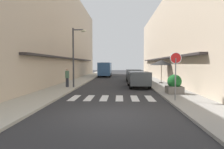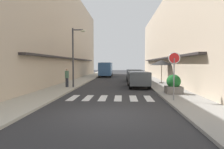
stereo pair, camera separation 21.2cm
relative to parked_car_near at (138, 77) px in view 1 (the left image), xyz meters
name	(u,v)px [view 1 (the left image)]	position (x,y,z in m)	size (l,w,h in m)	color
ground_plane	(116,81)	(-2.17, 6.37, -0.92)	(91.01, 91.01, 0.00)	#2B2B2D
sidewalk_left	(80,81)	(-6.65, 6.37, -0.86)	(2.50, 57.91, 0.12)	#ADA899
sidewalk_right	(153,81)	(2.30, 6.37, -0.86)	(2.50, 57.91, 0.12)	gray
building_row_left	(52,34)	(-10.39, 7.44, 5.05)	(5.50, 39.23, 11.95)	#C6B299
building_row_right	(182,41)	(6.05, 7.44, 4.12)	(5.50, 39.23, 10.08)	#C6B299
crosswalk	(112,98)	(-2.17, -5.93, -0.92)	(5.20, 2.20, 0.01)	silver
parked_car_near	(138,77)	(0.00, 0.00, 0.00)	(1.89, 4.24, 1.47)	#4C5156
parked_car_mid	(134,74)	(0.00, 6.57, 0.00)	(1.82, 3.95, 1.47)	#4C5156
delivery_van	(105,68)	(-4.20, 15.04, 0.48)	(2.03, 5.41, 2.37)	#33598C
round_street_sign	(176,64)	(1.43, -7.18, 1.25)	(0.65, 0.07, 2.68)	slate
street_lamp	(75,51)	(-5.55, -1.01, 2.35)	(1.19, 0.28, 5.13)	#38383D
cafe_umbrella	(161,63)	(2.71, 3.23, 1.37)	(2.51, 2.51, 2.45)	#262626
planter_corner	(174,85)	(2.10, -4.43, -0.20)	(1.08, 1.08, 1.31)	slate
pedestrian_walking_near	(67,77)	(-6.33, -0.91, 0.06)	(0.34, 0.34, 1.64)	#282B33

